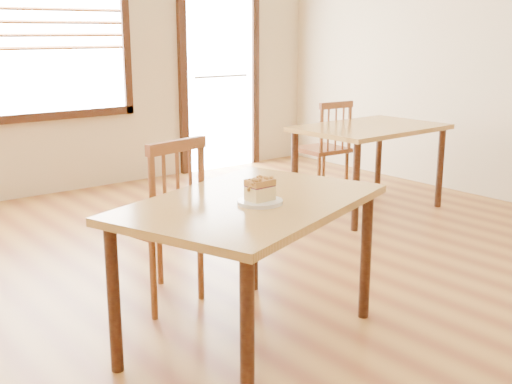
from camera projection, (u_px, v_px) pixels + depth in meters
ground at (310, 362)px, 3.08m from camera, size 8.00×8.00×0.00m
window_right at (40, 1)px, 5.84m from camera, size 1.76×0.10×1.96m
entry_door at (220, 63)px, 7.20m from camera, size 1.08×0.06×2.29m
cafe_table_main at (251, 217)px, 3.13m from camera, size 1.52×1.24×0.75m
cafe_chair_main at (160, 220)px, 3.65m from camera, size 0.52×0.52×0.99m
cafe_table_second at (370, 136)px, 5.57m from camera, size 1.29×0.88×0.75m
cafe_chair_second at (325, 148)px, 6.07m from camera, size 0.45×0.45×0.93m
plate at (260, 202)px, 3.04m from camera, size 0.22×0.22×0.02m
cake_slice at (260, 188)px, 3.02m from camera, size 0.14×0.10×0.12m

